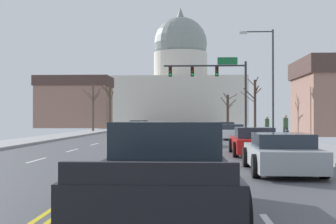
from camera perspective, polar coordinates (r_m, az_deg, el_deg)
name	(u,v)px	position (r m, az deg, el deg)	size (l,w,h in m)	color
ground	(156,141)	(30.76, -1.53, -3.69)	(20.00, 180.00, 0.20)	#4E4E53
signal_gantry	(217,78)	(43.60, 6.12, 4.22)	(7.91, 0.41, 7.24)	#28282D
street_lamp_right	(268,73)	(33.14, 12.47, 4.75)	(2.46, 0.24, 7.76)	#333338
capitol_building	(180,86)	(111.96, 1.58, 3.25)	(30.52, 22.28, 28.84)	beige
sedan_near_00	(223,130)	(39.81, 6.92, -2.20)	(2.15, 4.70, 1.25)	#B71414
sedan_near_01	(232,132)	(34.35, 8.00, -2.50)	(2.04, 4.61, 1.13)	silver
sedan_near_02	(183,135)	(27.22, 1.95, -2.85)	(2.09, 4.47, 1.30)	#6B6056
sedan_near_03	(254,142)	(20.11, 10.70, -3.72)	(2.06, 4.55, 1.19)	#B71414
sedan_near_04	(281,154)	(13.85, 14.02, -5.09)	(2.10, 4.54, 1.15)	#9EA3A8
pickup_truck_near_05	(165,175)	(7.26, -0.36, -7.92)	(2.22, 5.40, 1.53)	black
sedan_oncoming_00	(155,127)	(50.96, -1.65, -1.94)	(2.17, 4.65, 1.15)	#6B6056
sedan_oncoming_01	(136,125)	(62.70, -4.03, -1.66)	(2.01, 4.62, 1.26)	black
sedan_oncoming_02	(143,124)	(74.32, -3.21, -1.54)	(2.19, 4.42, 1.20)	black
flank_building_00	(74,102)	(74.67, -11.68, 1.25)	(11.86, 6.40, 8.25)	#8C6656
bare_tree_00	(255,103)	(47.31, 10.83, 1.11)	(2.00, 1.88, 5.74)	#423328
bare_tree_01	(110,104)	(58.29, -7.35, 0.95)	(1.79, 2.37, 5.74)	#4C3D2D
bare_tree_02	(228,110)	(68.43, 7.52, 0.22)	(2.43, 1.02, 5.24)	#423328
bare_tree_03	(93,106)	(51.77, -9.38, 0.71)	(1.97, 1.21, 5.20)	brown
pedestrian_00	(267,125)	(36.01, 12.33, -1.64)	(0.35, 0.34, 1.61)	black
pedestrian_01	(286,126)	(31.62, 14.55, -1.68)	(0.35, 0.34, 1.68)	#4C4238
bicycle_parked	(286,135)	(30.88, 14.59, -2.79)	(0.12, 1.77, 0.85)	black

